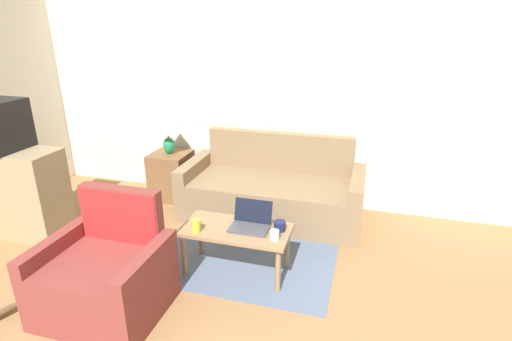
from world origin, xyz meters
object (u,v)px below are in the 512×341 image
cup_navy (274,235)px  cup_white (196,226)px  table_lamp (168,126)px  armchair (108,275)px  laptop (251,222)px  coffee_table (236,234)px  cup_yellow (280,226)px  couch (273,192)px

cup_navy → cup_white: cup_white is taller
table_lamp → armchair: bearing=-76.0°
armchair → cup_navy: (1.14, 0.63, 0.18)m
laptop → coffee_table: bearing=-155.8°
armchair → coffee_table: bearing=42.5°
armchair → coffee_table: 1.06m
cup_navy → cup_yellow: (0.01, 0.15, 0.00)m
couch → armchair: bearing=-113.6°
coffee_table → cup_navy: (0.36, -0.09, 0.09)m
couch → table_lamp: 1.46m
coffee_table → cup_white: size_ratio=8.51×
coffee_table → laptop: 0.16m
armchair → coffee_table: size_ratio=0.96×
cup_navy → cup_yellow: 0.15m
laptop → cup_navy: laptop is taller
couch → cup_white: 1.36m
armchair → coffee_table: (0.78, 0.71, 0.09)m
table_lamp → cup_navy: 2.17m
coffee_table → cup_white: bearing=-154.1°
table_lamp → cup_yellow: size_ratio=5.00×
couch → cup_yellow: (0.32, -1.09, 0.19)m
couch → cup_yellow: bearing=-73.4°
armchair → cup_navy: armchair is taller
coffee_table → cup_navy: bearing=-13.9°
coffee_table → cup_yellow: (0.36, 0.07, 0.10)m
coffee_table → table_lamp: bearing=135.1°
cup_navy → coffee_table: bearing=166.1°
table_lamp → laptop: 1.90m
laptop → cup_yellow: size_ratio=3.31×
table_lamp → cup_yellow: bearing=-36.4°
cup_navy → cup_white: bearing=-175.0°
armchair → laptop: (0.89, 0.77, 0.19)m
couch → coffee_table: bearing=-91.9°
couch → armchair: (-0.82, -1.87, 0.01)m
laptop → cup_yellow: bearing=3.2°
coffee_table → cup_yellow: size_ratio=9.26×
couch → laptop: (0.08, -1.11, 0.20)m
cup_navy → cup_yellow: size_ratio=0.78×
coffee_table → cup_yellow: 0.38m
cup_yellow → cup_white: size_ratio=0.92×
coffee_table → cup_white: 0.35m
couch → cup_navy: size_ratio=25.13×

